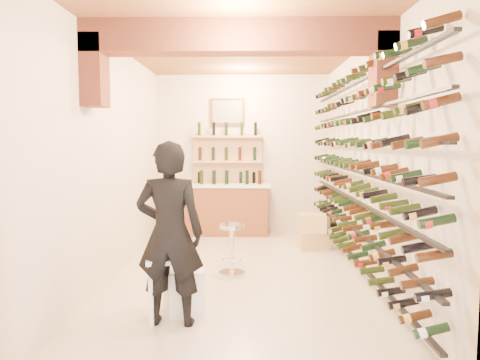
% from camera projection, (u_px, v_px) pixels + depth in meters
% --- Properties ---
extents(ground, '(6.00, 6.00, 0.00)m').
position_uv_depth(ground, '(240.00, 274.00, 6.20)').
color(ground, beige).
rests_on(ground, ground).
extents(room_shell, '(3.52, 6.02, 3.21)m').
position_uv_depth(room_shell, '(239.00, 111.00, 5.74)').
color(room_shell, beige).
rests_on(room_shell, ground).
extents(wine_rack, '(0.32, 5.70, 2.56)m').
position_uv_depth(wine_rack, '(351.00, 164.00, 6.04)').
color(wine_rack, black).
rests_on(wine_rack, ground).
extents(back_counter, '(1.70, 0.62, 1.29)m').
position_uv_depth(back_counter, '(227.00, 208.00, 8.80)').
color(back_counter, brown).
rests_on(back_counter, ground).
extents(back_shelving, '(1.40, 0.31, 2.73)m').
position_uv_depth(back_shelving, '(227.00, 175.00, 8.98)').
color(back_shelving, tan).
rests_on(back_shelving, ground).
extents(tasting_table, '(0.54, 0.54, 0.82)m').
position_uv_depth(tasting_table, '(170.00, 267.00, 4.60)').
color(tasting_table, white).
rests_on(tasting_table, ground).
extents(white_stool, '(0.50, 0.50, 0.48)m').
position_uv_depth(white_stool, '(183.00, 291.00, 4.79)').
color(white_stool, white).
rests_on(white_stool, ground).
extents(person, '(0.69, 0.46, 1.87)m').
position_uv_depth(person, '(170.00, 234.00, 4.44)').
color(person, black).
rests_on(person, ground).
extents(chrome_barstool, '(0.37, 0.37, 0.71)m').
position_uv_depth(chrome_barstool, '(232.00, 245.00, 6.17)').
color(chrome_barstool, silver).
rests_on(chrome_barstool, ground).
extents(crate_lower, '(0.56, 0.43, 0.31)m').
position_uv_depth(crate_lower, '(313.00, 240.00, 7.64)').
color(crate_lower, tan).
rests_on(crate_lower, ground).
extents(crate_upper, '(0.61, 0.51, 0.30)m').
position_uv_depth(crate_upper, '(313.00, 223.00, 7.62)').
color(crate_upper, tan).
rests_on(crate_upper, crate_lower).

